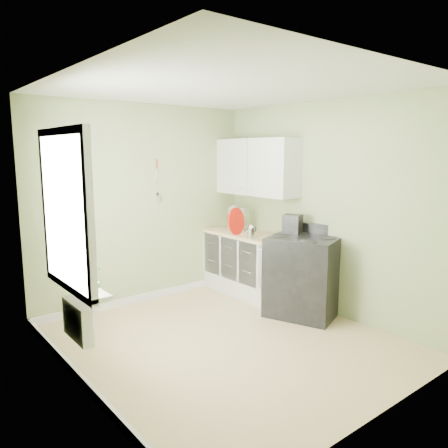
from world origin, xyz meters
TOP-DOWN VIEW (x-y plane):
  - floor at (0.00, 0.00)m, footprint 3.20×3.60m
  - ceiling at (0.00, 0.00)m, footprint 3.20×3.60m
  - wall_back at (0.00, 1.81)m, footprint 3.20×0.02m
  - wall_left at (-1.61, 0.00)m, footprint 0.02×3.60m
  - wall_right at (1.61, 0.00)m, footprint 0.02×3.60m
  - base_cabinets at (1.30, 1.00)m, footprint 0.60×1.60m
  - countertop at (1.29, 1.00)m, footprint 0.64×1.60m
  - upper_cabinets at (1.43, 1.10)m, footprint 0.35×1.40m
  - window at (-1.58, 0.30)m, footprint 0.06×1.14m
  - window_sill at (-1.51, 0.30)m, footprint 0.18×1.14m
  - radiator at (-1.54, 0.25)m, footprint 0.12×0.50m
  - wall_utensils at (0.20, 1.78)m, footprint 0.02×0.14m
  - stove at (1.28, 0.05)m, footprint 1.00×1.03m
  - stand_mixer at (1.29, 1.32)m, footprint 0.26×0.35m
  - kettle at (1.05, 0.79)m, footprint 0.18×0.11m
  - coffee_maker at (1.33, 0.30)m, footprint 0.27×0.28m
  - red_tray at (1.05, 1.09)m, footprint 0.39×0.17m
  - jar at (1.16, 0.30)m, footprint 0.08×0.08m
  - plant_a at (-1.50, -0.10)m, footprint 0.17×0.19m
  - plant_b at (-1.50, 0.23)m, footprint 0.20×0.22m
  - plant_c at (-1.50, 0.60)m, footprint 0.17×0.17m

SIDE VIEW (x-z plane):
  - floor at x=0.00m, z-range -0.02..0.00m
  - base_cabinets at x=1.30m, z-range 0.00..0.87m
  - stove at x=1.28m, z-range -0.06..1.08m
  - radiator at x=-1.54m, z-range 0.38..0.73m
  - window_sill at x=-1.51m, z-range 0.86..0.90m
  - countertop at x=1.29m, z-range 0.87..0.91m
  - jar at x=1.16m, z-range 0.91..1.00m
  - kettle at x=1.05m, z-range 0.91..1.10m
  - plant_c at x=-1.50m, z-range 0.90..1.17m
  - plant_a at x=-1.50m, z-range 0.90..1.20m
  - plant_b at x=-1.50m, z-range 0.90..1.21m
  - stand_mixer at x=1.29m, z-range 0.88..1.26m
  - coffee_maker at x=1.33m, z-range 0.90..1.25m
  - red_tray at x=1.05m, z-range 0.91..1.30m
  - wall_back at x=0.00m, z-range 0.00..2.70m
  - wall_left at x=-1.61m, z-range 0.00..2.70m
  - wall_right at x=1.61m, z-range 0.00..2.70m
  - window at x=-1.58m, z-range 0.83..2.27m
  - wall_utensils at x=0.20m, z-range 1.27..1.85m
  - upper_cabinets at x=1.43m, z-range 1.45..2.25m
  - ceiling at x=0.00m, z-range 2.70..2.72m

